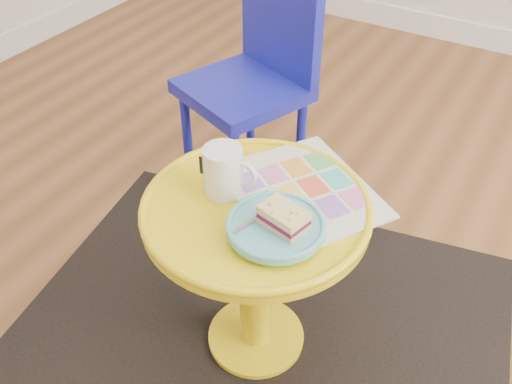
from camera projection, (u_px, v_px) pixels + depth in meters
The scene contains 10 objects.
floor at pixel (300, 310), 1.63m from camera, with size 4.00×4.00×0.00m, color brown.
room_walls at pixel (210, 67), 2.64m from camera, with size 4.00×4.00×4.00m.
rug at pixel (256, 338), 1.55m from camera, with size 1.30×1.10×0.01m, color black.
side_table at pixel (256, 250), 1.33m from camera, with size 0.51×0.51×0.48m.
chair at pixel (257, 71), 1.80m from camera, with size 0.44×0.44×0.77m.
newspaper at pixel (301, 191), 1.28m from camera, with size 0.34×0.29×0.01m, color silver.
mug at pixel (224, 170), 1.25m from camera, with size 0.13×0.09×0.11m.
plate at pixel (276, 227), 1.16m from camera, with size 0.20×0.20×0.02m.
cake_slice at pixel (284, 217), 1.14m from camera, with size 0.11×0.08×0.04m.
fork at pixel (260, 215), 1.18m from camera, with size 0.05×0.14×0.00m.
Camera 1 is at (0.43, -0.96, 1.30)m, focal length 40.00 mm.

